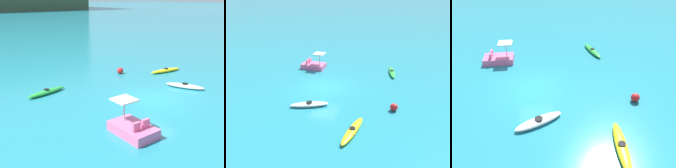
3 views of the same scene
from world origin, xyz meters
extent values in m
plane|color=teal|center=(0.00, 0.00, 0.00)|extent=(600.00, 600.00, 0.00)
ellipsoid|color=white|center=(3.57, 0.14, 0.16)|extent=(1.80, 2.91, 0.32)
cylinder|color=black|center=(3.57, 0.14, 0.35)|extent=(0.60, 0.60, 0.05)
ellipsoid|color=yellow|center=(6.00, 4.06, 0.16)|extent=(3.39, 1.05, 0.32)
cylinder|color=black|center=(6.00, 4.06, 0.35)|extent=(0.43, 0.43, 0.05)
ellipsoid|color=green|center=(-5.16, 5.47, 0.16)|extent=(3.14, 1.15, 0.32)
cylinder|color=black|center=(-5.16, 5.47, 0.35)|extent=(0.43, 0.43, 0.05)
cube|color=pink|center=(-4.48, -2.72, 0.25)|extent=(1.56, 2.44, 0.50)
cube|color=pink|center=(-4.79, -3.26, 0.72)|extent=(0.44, 0.17, 0.44)
cube|color=pink|center=(-4.19, -3.28, 0.72)|extent=(0.44, 0.17, 0.44)
cylinder|color=#B2B2B7|center=(-4.46, -2.02, 1.05)|extent=(0.08, 0.08, 1.10)
cube|color=silver|center=(-4.46, -2.02, 1.64)|extent=(1.13, 1.13, 0.08)
sphere|color=red|center=(2.41, 6.29, 0.28)|extent=(0.56, 0.56, 0.56)
camera|label=1|loc=(-13.06, -11.64, 6.61)|focal=43.93mm
camera|label=2|loc=(18.71, 6.90, 9.01)|focal=39.67mm
camera|label=3|loc=(13.31, 0.09, 8.84)|focal=36.77mm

